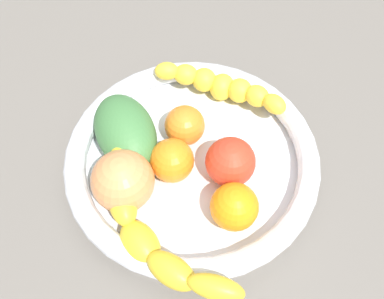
{
  "coord_description": "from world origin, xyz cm",
  "views": [
    {
      "loc": [
        16.03,
        25.95,
        53.32
      ],
      "look_at": [
        0.0,
        0.0,
        7.71
      ],
      "focal_mm": 40.08,
      "sensor_mm": 36.0,
      "label": 1
    }
  ],
  "objects_px": {
    "banana_draped_left": "(221,86)",
    "orange_mid_right": "(185,125)",
    "peach_blush": "(122,179)",
    "mango_green": "(125,131)",
    "fruit_bowl": "(192,159)",
    "tomato_red": "(230,162)",
    "banana_draped_right": "(149,233)",
    "orange_front": "(170,158)",
    "orange_mid_left": "(232,208)"
  },
  "relations": [
    {
      "from": "banana_draped_left",
      "to": "orange_mid_right",
      "type": "relative_size",
      "value": 3.08
    },
    {
      "from": "banana_draped_left",
      "to": "peach_blush",
      "type": "distance_m",
      "value": 0.2
    },
    {
      "from": "mango_green",
      "to": "orange_mid_right",
      "type": "bearing_deg",
      "value": 158.73
    },
    {
      "from": "fruit_bowl",
      "to": "tomato_red",
      "type": "height_order",
      "value": "tomato_red"
    },
    {
      "from": "orange_mid_right",
      "to": "peach_blush",
      "type": "relative_size",
      "value": 0.71
    },
    {
      "from": "fruit_bowl",
      "to": "tomato_red",
      "type": "distance_m",
      "value": 0.06
    },
    {
      "from": "fruit_bowl",
      "to": "tomato_red",
      "type": "relative_size",
      "value": 5.23
    },
    {
      "from": "banana_draped_left",
      "to": "peach_blush",
      "type": "height_order",
      "value": "peach_blush"
    },
    {
      "from": "banana_draped_right",
      "to": "peach_blush",
      "type": "distance_m",
      "value": 0.08
    },
    {
      "from": "orange_front",
      "to": "orange_mid_right",
      "type": "relative_size",
      "value": 1.04
    },
    {
      "from": "orange_front",
      "to": "tomato_red",
      "type": "distance_m",
      "value": 0.08
    },
    {
      "from": "banana_draped_right",
      "to": "orange_mid_right",
      "type": "distance_m",
      "value": 0.16
    },
    {
      "from": "orange_mid_left",
      "to": "tomato_red",
      "type": "distance_m",
      "value": 0.06
    },
    {
      "from": "tomato_red",
      "to": "orange_mid_left",
      "type": "bearing_deg",
      "value": 57.56
    },
    {
      "from": "orange_mid_left",
      "to": "peach_blush",
      "type": "relative_size",
      "value": 0.76
    },
    {
      "from": "banana_draped_right",
      "to": "peach_blush",
      "type": "relative_size",
      "value": 3.29
    },
    {
      "from": "fruit_bowl",
      "to": "tomato_red",
      "type": "bearing_deg",
      "value": 125.72
    },
    {
      "from": "orange_mid_left",
      "to": "orange_mid_right",
      "type": "relative_size",
      "value": 1.07
    },
    {
      "from": "fruit_bowl",
      "to": "banana_draped_left",
      "type": "xyz_separation_m",
      "value": [
        -0.09,
        -0.07,
        0.02
      ]
    },
    {
      "from": "banana_draped_left",
      "to": "banana_draped_right",
      "type": "xyz_separation_m",
      "value": [
        0.2,
        0.14,
        0.0
      ]
    },
    {
      "from": "orange_mid_right",
      "to": "tomato_red",
      "type": "bearing_deg",
      "value": 102.0
    },
    {
      "from": "orange_front",
      "to": "orange_mid_left",
      "type": "bearing_deg",
      "value": 105.18
    },
    {
      "from": "fruit_bowl",
      "to": "orange_mid_left",
      "type": "height_order",
      "value": "orange_mid_left"
    },
    {
      "from": "tomato_red",
      "to": "mango_green",
      "type": "bearing_deg",
      "value": -50.56
    },
    {
      "from": "banana_draped_left",
      "to": "tomato_red",
      "type": "distance_m",
      "value": 0.13
    },
    {
      "from": "banana_draped_left",
      "to": "orange_mid_right",
      "type": "xyz_separation_m",
      "value": [
        0.08,
        0.03,
        -0.0
      ]
    },
    {
      "from": "banana_draped_left",
      "to": "orange_front",
      "type": "height_order",
      "value": "orange_front"
    },
    {
      "from": "mango_green",
      "to": "tomato_red",
      "type": "bearing_deg",
      "value": 129.44
    },
    {
      "from": "fruit_bowl",
      "to": "orange_mid_right",
      "type": "xyz_separation_m",
      "value": [
        -0.01,
        -0.04,
        0.02
      ]
    },
    {
      "from": "tomato_red",
      "to": "orange_front",
      "type": "bearing_deg",
      "value": -37.51
    },
    {
      "from": "fruit_bowl",
      "to": "peach_blush",
      "type": "xyz_separation_m",
      "value": [
        0.1,
        -0.0,
        0.03
      ]
    },
    {
      "from": "fruit_bowl",
      "to": "orange_mid_left",
      "type": "relative_size",
      "value": 5.71
    },
    {
      "from": "fruit_bowl",
      "to": "banana_draped_left",
      "type": "height_order",
      "value": "banana_draped_left"
    },
    {
      "from": "fruit_bowl",
      "to": "orange_front",
      "type": "bearing_deg",
      "value": -7.53
    },
    {
      "from": "banana_draped_left",
      "to": "peach_blush",
      "type": "bearing_deg",
      "value": 19.94
    },
    {
      "from": "banana_draped_right",
      "to": "orange_front",
      "type": "height_order",
      "value": "same"
    },
    {
      "from": "orange_mid_right",
      "to": "mango_green",
      "type": "distance_m",
      "value": 0.08
    },
    {
      "from": "banana_draped_left",
      "to": "orange_mid_left",
      "type": "bearing_deg",
      "value": 60.02
    },
    {
      "from": "banana_draped_right",
      "to": "mango_green",
      "type": "distance_m",
      "value": 0.15
    },
    {
      "from": "orange_mid_right",
      "to": "mango_green",
      "type": "relative_size",
      "value": 0.45
    },
    {
      "from": "peach_blush",
      "to": "orange_front",
      "type": "bearing_deg",
      "value": -179.38
    },
    {
      "from": "mango_green",
      "to": "peach_blush",
      "type": "xyz_separation_m",
      "value": [
        0.04,
        0.07,
        0.01
      ]
    },
    {
      "from": "banana_draped_right",
      "to": "tomato_red",
      "type": "distance_m",
      "value": 0.14
    },
    {
      "from": "mango_green",
      "to": "peach_blush",
      "type": "height_order",
      "value": "peach_blush"
    },
    {
      "from": "banana_draped_left",
      "to": "orange_mid_left",
      "type": "xyz_separation_m",
      "value": [
        0.1,
        0.17,
        0.0
      ]
    },
    {
      "from": "orange_mid_left",
      "to": "mango_green",
      "type": "bearing_deg",
      "value": -70.58
    },
    {
      "from": "peach_blush",
      "to": "banana_draped_left",
      "type": "bearing_deg",
      "value": -160.06
    },
    {
      "from": "fruit_bowl",
      "to": "mango_green",
      "type": "distance_m",
      "value": 0.1
    },
    {
      "from": "orange_front",
      "to": "peach_blush",
      "type": "height_order",
      "value": "peach_blush"
    },
    {
      "from": "peach_blush",
      "to": "tomato_red",
      "type": "bearing_deg",
      "value": 160.42
    }
  ]
}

